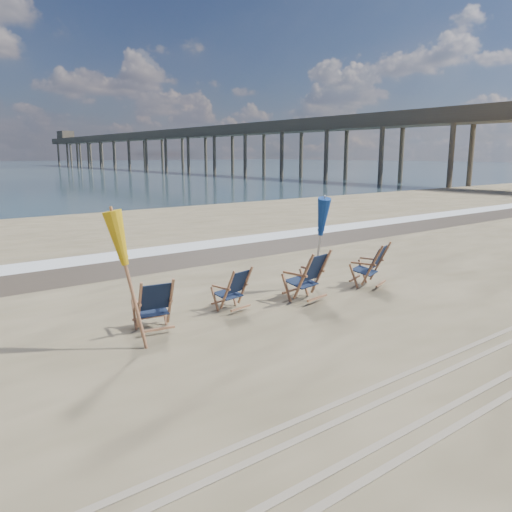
# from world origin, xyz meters

# --- Properties ---
(surf_foam) EXTENTS (200.00, 1.40, 0.01)m
(surf_foam) POSITION_xyz_m (0.00, 8.30, 0.00)
(surf_foam) COLOR silver
(surf_foam) RESTS_ON ground
(wet_sand_strip) EXTENTS (200.00, 2.60, 0.00)m
(wet_sand_strip) POSITION_xyz_m (0.00, 6.80, 0.00)
(wet_sand_strip) COLOR #42362A
(wet_sand_strip) RESTS_ON ground
(tire_tracks) EXTENTS (80.00, 1.30, 0.01)m
(tire_tracks) POSITION_xyz_m (0.00, -2.80, 0.01)
(tire_tracks) COLOR gray
(tire_tracks) RESTS_ON ground
(beach_chair_0) EXTENTS (0.74, 0.80, 0.98)m
(beach_chair_0) POSITION_xyz_m (-2.47, 1.42, 0.49)
(beach_chair_0) COLOR #121C36
(beach_chair_0) RESTS_ON ground
(beach_chair_1) EXTENTS (0.68, 0.74, 0.90)m
(beach_chair_1) POSITION_xyz_m (-0.69, 1.65, 0.45)
(beach_chair_1) COLOR #121C36
(beach_chair_1) RESTS_ON ground
(beach_chair_2) EXTENTS (0.84, 0.91, 1.10)m
(beach_chair_2) POSITION_xyz_m (0.99, 1.21, 0.55)
(beach_chair_2) COLOR #121C36
(beach_chair_2) RESTS_ON ground
(beach_chair_3) EXTENTS (0.91, 0.96, 1.06)m
(beach_chair_3) POSITION_xyz_m (2.94, 1.21, 0.53)
(beach_chair_3) COLOR #121C36
(beach_chair_3) RESTS_ON ground
(umbrella_yellow) EXTENTS (0.30, 0.30, 2.22)m
(umbrella_yellow) POSITION_xyz_m (-3.35, 1.04, 1.69)
(umbrella_yellow) COLOR #A86E4B
(umbrella_yellow) RESTS_ON ground
(umbrella_blue) EXTENTS (0.30, 0.30, 2.14)m
(umbrella_blue) POSITION_xyz_m (1.48, 1.80, 1.62)
(umbrella_blue) COLOR #A5A5AD
(umbrella_blue) RESTS_ON ground
(fishing_pier) EXTENTS (4.40, 140.00, 9.30)m
(fishing_pier) POSITION_xyz_m (38.00, 74.00, 4.65)
(fishing_pier) COLOR brown
(fishing_pier) RESTS_ON ground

